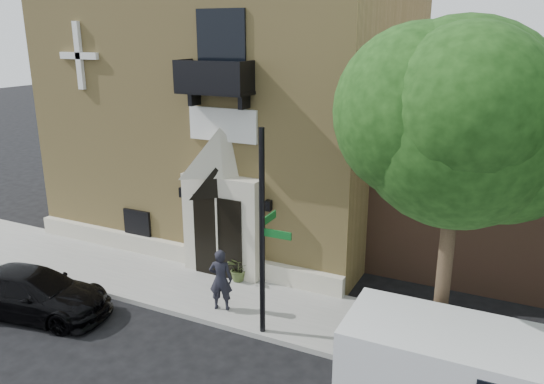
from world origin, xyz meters
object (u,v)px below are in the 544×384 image
at_px(cargo_van, 489,384).
at_px(street_sign, 263,234).
at_px(fire_hydrant, 410,355).
at_px(dumpster, 427,345).
at_px(black_sedan, 32,293).
at_px(pedestrian_near, 221,280).

xyz_separation_m(cargo_van, street_sign, (-5.45, 1.26, 1.65)).
relative_size(fire_hydrant, dumpster, 0.46).
relative_size(cargo_van, fire_hydrant, 6.46).
relative_size(black_sedan, dumpster, 2.51).
bearing_deg(dumpster, pedestrian_near, 175.82).
bearing_deg(pedestrian_near, dumpster, 159.22).
bearing_deg(black_sedan, dumpster, -89.54).
xyz_separation_m(black_sedan, dumpster, (10.32, 2.10, 0.08)).
distance_m(dumpster, pedestrian_near, 5.65).
bearing_deg(street_sign, dumpster, 2.83).
xyz_separation_m(black_sedan, pedestrian_near, (4.68, 2.32, 0.39)).
distance_m(cargo_van, pedestrian_near, 7.25).
xyz_separation_m(street_sign, fire_hydrant, (3.74, -0.02, -2.28)).
relative_size(black_sedan, cargo_van, 0.85).
relative_size(street_sign, pedestrian_near, 3.00).
xyz_separation_m(street_sign, pedestrian_near, (-1.58, 0.50, -1.79)).
bearing_deg(black_sedan, fire_hydrant, -90.83).
xyz_separation_m(fire_hydrant, dumpster, (0.31, 0.30, 0.18)).
relative_size(cargo_van, dumpster, 2.95).
xyz_separation_m(cargo_van, pedestrian_near, (-7.03, 1.76, -0.14)).
distance_m(cargo_van, dumpster, 2.12).
relative_size(black_sedan, pedestrian_near, 2.51).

